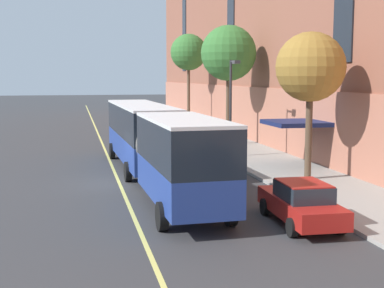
% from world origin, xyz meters
% --- Properties ---
extents(ground_plane, '(260.00, 260.00, 0.00)m').
position_xyz_m(ground_plane, '(0.00, 0.00, 0.00)').
color(ground_plane, '#38383A').
extents(sidewalk, '(4.83, 160.00, 0.15)m').
position_xyz_m(sidewalk, '(9.34, 3.00, 0.07)').
color(sidewalk, '#9E9B93').
rests_on(sidewalk, ground).
extents(city_bus, '(3.30, 20.12, 3.67)m').
position_xyz_m(city_bus, '(1.64, -0.11, 2.13)').
color(city_bus, navy).
rests_on(city_bus, ground).
extents(parked_car_red_0, '(2.03, 4.38, 1.56)m').
position_xyz_m(parked_car_red_0, '(5.58, 24.20, 0.78)').
color(parked_car_red_0, '#B21E19').
rests_on(parked_car_red_0, ground).
extents(parked_car_green_1, '(1.91, 4.27, 1.56)m').
position_xyz_m(parked_car_green_1, '(5.75, 18.06, 0.78)').
color(parked_car_green_1, '#23603D').
rests_on(parked_car_green_1, ground).
extents(parked_car_white_2, '(2.04, 4.34, 1.56)m').
position_xyz_m(parked_car_white_2, '(5.59, 11.08, 0.78)').
color(parked_car_white_2, silver).
rests_on(parked_car_white_2, ground).
extents(parked_car_darkgray_3, '(1.95, 4.50, 1.56)m').
position_xyz_m(parked_car_darkgray_3, '(5.87, 31.38, 0.78)').
color(parked_car_darkgray_3, '#4C4C51').
rests_on(parked_car_darkgray_3, ground).
extents(parked_car_red_4, '(2.04, 4.67, 1.56)m').
position_xyz_m(parked_car_red_4, '(5.61, -8.89, 0.78)').
color(parked_car_red_4, '#B21E19').
rests_on(parked_car_red_4, ground).
extents(street_tree_mid_block, '(3.40, 3.40, 7.22)m').
position_xyz_m(street_tree_mid_block, '(9.13, -1.72, 5.63)').
color(street_tree_mid_block, brown).
rests_on(street_tree_mid_block, sidewalk).
extents(street_tree_far_uptown, '(4.11, 4.11, 8.84)m').
position_xyz_m(street_tree_far_uptown, '(9.13, 12.44, 6.90)').
color(street_tree_far_uptown, brown).
rests_on(street_tree_far_uptown, sidewalk).
extents(street_tree_far_downtown, '(3.61, 3.61, 9.28)m').
position_xyz_m(street_tree_far_downtown, '(9.13, 26.61, 7.58)').
color(street_tree_far_downtown, brown).
rests_on(street_tree_far_downtown, sidewalk).
extents(street_lamp, '(0.36, 1.48, 6.08)m').
position_xyz_m(street_lamp, '(7.53, 6.14, 3.94)').
color(street_lamp, '#2D2D30').
rests_on(street_lamp, sidewalk).
extents(fire_hydrant, '(0.42, 0.24, 0.72)m').
position_xyz_m(fire_hydrant, '(7.43, 23.56, 0.49)').
color(fire_hydrant, red).
rests_on(fire_hydrant, sidewalk).
extents(lane_centerline, '(0.16, 140.00, 0.01)m').
position_xyz_m(lane_centerline, '(-0.05, 3.00, 0.00)').
color(lane_centerline, '#E0D66B').
rests_on(lane_centerline, ground).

